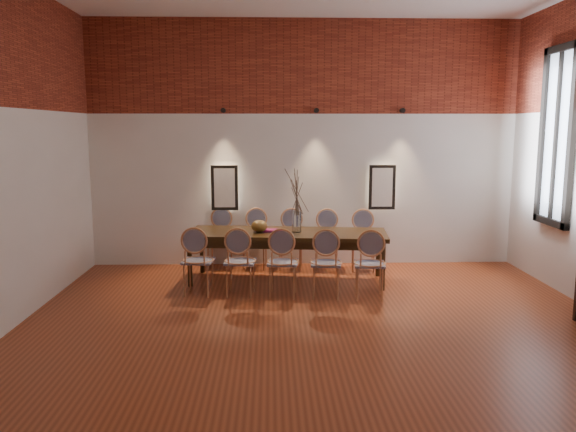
{
  "coord_description": "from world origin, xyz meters",
  "views": [
    {
      "loc": [
        -0.55,
        -5.76,
        2.27
      ],
      "look_at": [
        -0.3,
        2.0,
        1.05
      ],
      "focal_mm": 35.0,
      "sensor_mm": 36.0,
      "label": 1
    }
  ],
  "objects_px": {
    "chair_near_c": "(283,262)",
    "bowl": "(259,226)",
    "chair_far_a": "(220,239)",
    "chair_near_a": "(198,261)",
    "chair_far_e": "(363,241)",
    "chair_far_d": "(327,241)",
    "chair_near_e": "(370,264)",
    "chair_near_b": "(240,261)",
    "chair_far_b": "(255,240)",
    "vase": "(297,222)",
    "chair_near_d": "(326,263)",
    "chair_far_c": "(291,240)",
    "book": "(273,231)",
    "dining_table": "(287,256)"
  },
  "relations": [
    {
      "from": "chair_near_d",
      "to": "chair_far_a",
      "type": "bearing_deg",
      "value": 139.46
    },
    {
      "from": "dining_table",
      "to": "chair_far_d",
      "type": "distance_m",
      "value": 0.95
    },
    {
      "from": "chair_far_b",
      "to": "book",
      "type": "xyz_separation_m",
      "value": [
        0.29,
        -0.78,
        0.3
      ]
    },
    {
      "from": "chair_near_c",
      "to": "chair_far_a",
      "type": "relative_size",
      "value": 1.0
    },
    {
      "from": "chair_far_a",
      "to": "bowl",
      "type": "height_order",
      "value": "chair_far_a"
    },
    {
      "from": "chair_near_a",
      "to": "chair_near_e",
      "type": "xyz_separation_m",
      "value": [
        2.32,
        -0.25,
        0.0
      ]
    },
    {
      "from": "chair_near_b",
      "to": "bowl",
      "type": "xyz_separation_m",
      "value": [
        0.25,
        0.68,
        0.37
      ]
    },
    {
      "from": "chair_near_c",
      "to": "chair_far_a",
      "type": "bearing_deg",
      "value": 127.93
    },
    {
      "from": "chair_near_a",
      "to": "chair_near_d",
      "type": "relative_size",
      "value": 1.0
    },
    {
      "from": "chair_near_b",
      "to": "chair_near_d",
      "type": "height_order",
      "value": "same"
    },
    {
      "from": "vase",
      "to": "book",
      "type": "bearing_deg",
      "value": 172.74
    },
    {
      "from": "chair_near_c",
      "to": "chair_far_e",
      "type": "height_order",
      "value": "same"
    },
    {
      "from": "chair_near_d",
      "to": "chair_near_e",
      "type": "distance_m",
      "value": 0.58
    },
    {
      "from": "chair_far_b",
      "to": "bowl",
      "type": "relative_size",
      "value": 3.92
    },
    {
      "from": "chair_near_b",
      "to": "book",
      "type": "xyz_separation_m",
      "value": [
        0.45,
        0.71,
        0.3
      ]
    },
    {
      "from": "chair_near_a",
      "to": "chair_far_e",
      "type": "distance_m",
      "value": 2.78
    },
    {
      "from": "chair_far_c",
      "to": "chair_far_e",
      "type": "relative_size",
      "value": 1.0
    },
    {
      "from": "chair_far_d",
      "to": "chair_far_e",
      "type": "xyz_separation_m",
      "value": [
        0.58,
        -0.06,
        0.0
      ]
    },
    {
      "from": "chair_near_a",
      "to": "chair_far_e",
      "type": "bearing_deg",
      "value": 32.68
    },
    {
      "from": "dining_table",
      "to": "chair_near_c",
      "type": "bearing_deg",
      "value": -90.0
    },
    {
      "from": "chair_near_d",
      "to": "chair_far_d",
      "type": "bearing_deg",
      "value": 90.0
    },
    {
      "from": "chair_near_e",
      "to": "chair_far_c",
      "type": "height_order",
      "value": "same"
    },
    {
      "from": "chair_near_e",
      "to": "chair_far_d",
      "type": "distance_m",
      "value": 1.61
    },
    {
      "from": "chair_far_c",
      "to": "chair_far_d",
      "type": "xyz_separation_m",
      "value": [
        0.58,
        -0.06,
        0.0
      ]
    },
    {
      "from": "vase",
      "to": "chair_near_d",
      "type": "bearing_deg",
      "value": -65.49
    },
    {
      "from": "chair_near_e",
      "to": "chair_far_d",
      "type": "height_order",
      "value": "same"
    },
    {
      "from": "chair_far_c",
      "to": "vase",
      "type": "relative_size",
      "value": 3.13
    },
    {
      "from": "chair_near_b",
      "to": "chair_far_e",
      "type": "relative_size",
      "value": 1.0
    },
    {
      "from": "chair_near_b",
      "to": "vase",
      "type": "distance_m",
      "value": 1.13
    },
    {
      "from": "chair_near_b",
      "to": "chair_far_c",
      "type": "bearing_deg",
      "value": 68.71
    },
    {
      "from": "chair_far_b",
      "to": "bowl",
      "type": "bearing_deg",
      "value": 102.38
    },
    {
      "from": "vase",
      "to": "chair_far_c",
      "type": "bearing_deg",
      "value": 94.48
    },
    {
      "from": "chair_far_e",
      "to": "chair_far_d",
      "type": "bearing_deg",
      "value": 0.0
    },
    {
      "from": "chair_far_d",
      "to": "bowl",
      "type": "height_order",
      "value": "chair_far_d"
    },
    {
      "from": "chair_near_d",
      "to": "chair_near_e",
      "type": "bearing_deg",
      "value": -0.0
    },
    {
      "from": "chair_far_a",
      "to": "bowl",
      "type": "relative_size",
      "value": 3.92
    },
    {
      "from": "chair_far_b",
      "to": "chair_far_d",
      "type": "distance_m",
      "value": 1.17
    },
    {
      "from": "chair_near_a",
      "to": "bowl",
      "type": "height_order",
      "value": "chair_near_a"
    },
    {
      "from": "chair_far_b",
      "to": "vase",
      "type": "bearing_deg",
      "value": 134.03
    },
    {
      "from": "chair_near_a",
      "to": "chair_near_e",
      "type": "height_order",
      "value": "same"
    },
    {
      "from": "bowl",
      "to": "chair_far_d",
      "type": "bearing_deg",
      "value": 32.72
    },
    {
      "from": "chair_near_a",
      "to": "chair_far_e",
      "type": "xyz_separation_m",
      "value": [
        2.48,
        1.24,
        0.0
      ]
    },
    {
      "from": "chair_near_a",
      "to": "chair_near_b",
      "type": "distance_m",
      "value": 0.58
    },
    {
      "from": "book",
      "to": "chair_far_b",
      "type": "bearing_deg",
      "value": 110.29
    },
    {
      "from": "chair_near_e",
      "to": "bowl",
      "type": "xyz_separation_m",
      "value": [
        -1.49,
        0.86,
        0.37
      ]
    },
    {
      "from": "chair_far_c",
      "to": "bowl",
      "type": "bearing_deg",
      "value": 62.92
    },
    {
      "from": "chair_near_c",
      "to": "bowl",
      "type": "bearing_deg",
      "value": 120.3
    },
    {
      "from": "chair_far_b",
      "to": "chair_far_e",
      "type": "xyz_separation_m",
      "value": [
        1.74,
        -0.19,
        0.0
      ]
    },
    {
      "from": "chair_near_a",
      "to": "chair_far_d",
      "type": "distance_m",
      "value": 2.31
    },
    {
      "from": "chair_near_c",
      "to": "chair_near_e",
      "type": "xyz_separation_m",
      "value": [
        1.16,
        -0.12,
        0.0
      ]
    }
  ]
}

